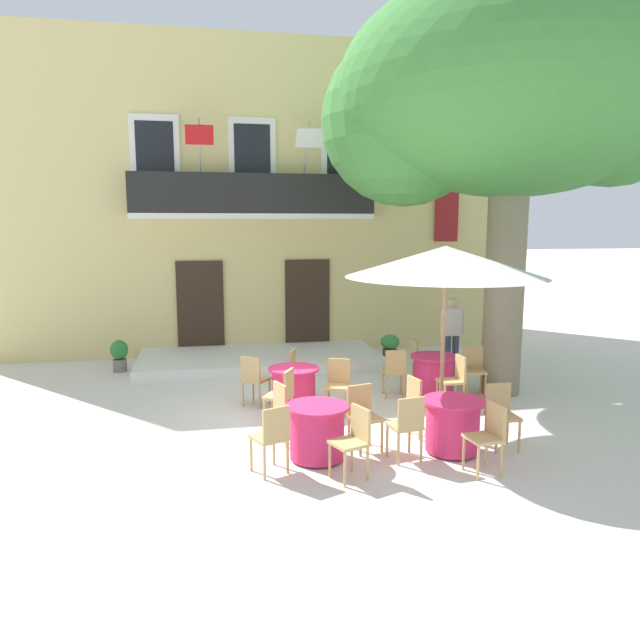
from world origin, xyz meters
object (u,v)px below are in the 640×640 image
Objects in this scene: cafe_chair_near_tree_1 at (407,423)px; cafe_chair_far_side_3 at (287,408)px; cafe_table_far_side at (317,431)px; ground_planter_left at (119,354)px; cafe_chair_front_2 at (474,367)px; cafe_chair_near_tree_0 at (420,402)px; pedestrian_near_entrance at (452,332)px; cafe_chair_middle_1 at (254,377)px; cafe_chair_far_side_1 at (354,437)px; cafe_chair_near_tree_2 at (489,433)px; plane_tree at (507,98)px; cafe_chair_near_tree_3 at (501,411)px; cafe_chair_front_3 at (420,359)px; cafe_chair_far_side_2 at (363,413)px; cafe_chair_far_side_0 at (272,435)px; cafe_chair_middle_3 at (338,382)px; cafe_umbrella at (446,263)px; cafe_chair_middle_0 at (298,370)px; cafe_table_near_tree at (453,425)px; cafe_chair_front_1 at (455,378)px; cafe_chair_middle_2 at (283,393)px; cafe_chair_front_0 at (395,369)px; cafe_table_front at (434,375)px; ground_planter_right at (390,346)px.

cafe_chair_near_tree_1 and cafe_chair_far_side_3 have the same top height.
cafe_table_far_side reaches higher than ground_planter_left.
cafe_chair_near_tree_1 and cafe_chair_front_2 have the same top height.
cafe_chair_near_tree_0 is 0.55× the size of pedestrian_near_entrance.
cafe_chair_front_2 is at bearing -0.72° from cafe_chair_middle_1.
cafe_chair_near_tree_2 is at bearing -5.78° from cafe_chair_far_side_1.
plane_tree is 5.64m from cafe_chair_near_tree_3.
plane_tree reaches higher than cafe_chair_far_side_3.
cafe_chair_front_2 is at bearing -24.87° from ground_planter_left.
ground_planter_left is (-3.29, 5.61, -0.01)m from cafe_table_far_side.
cafe_chair_front_3 is at bearing 51.04° from cafe_table_far_side.
cafe_chair_near_tree_3 is at bearing -9.00° from cafe_chair_far_side_2.
ground_planter_left is (-2.64, 5.99, -0.14)m from cafe_chair_far_side_0.
cafe_umbrella reaches higher than cafe_chair_middle_3.
cafe_chair_near_tree_2 is 4.17m from cafe_chair_middle_0.
cafe_table_near_tree is at bearing -113.03° from pedestrian_near_entrance.
pedestrian_near_entrance reaches higher than cafe_chair_front_1.
plane_tree is 8.11× the size of cafe_chair_middle_2.
cafe_chair_far_side_2 is (-1.23, -2.34, 0.00)m from cafe_chair_front_0.
cafe_chair_near_tree_0 is 1.00× the size of cafe_chair_middle_3.
cafe_chair_far_side_3 is (0.32, -1.86, 0.00)m from cafe_chair_middle_1.
pedestrian_near_entrance is at bearing 16.52° from cafe_chair_middle_0.
cafe_chair_middle_0 is (-0.97, 3.18, 0.00)m from cafe_chair_near_tree_1.
cafe_chair_near_tree_3 is 1.00× the size of cafe_chair_far_side_2.
cafe_chair_near_tree_2 is 2.24m from cafe_table_far_side.
cafe_chair_middle_2 is 5.14m from ground_planter_left.
cafe_chair_near_tree_0 is at bearing 164.91° from cafe_umbrella.
plane_tree reaches higher than cafe_chair_near_tree_3.
cafe_table_front is 1.44× the size of ground_planter_right.
cafe_umbrella is at bearing -43.94° from ground_planter_left.
cafe_chair_middle_1 is 1.00× the size of cafe_chair_front_0.
cafe_chair_middle_2 is at bearing -164.91° from plane_tree.
pedestrian_near_entrance is at bearing -14.01° from ground_planter_left.
cafe_chair_far_side_3 is (-3.01, -1.91, 0.14)m from cafe_table_front.
cafe_chair_front_1 is at bearing -90.25° from ground_planter_right.
cafe_chair_middle_2 and cafe_chair_far_side_1 have the same top height.
cafe_table_front reaches higher than ground_planter_right.
cafe_chair_near_tree_0 and cafe_chair_middle_3 have the same top height.
pedestrian_near_entrance is at bearing 17.62° from cafe_chair_middle_1.
cafe_chair_near_tree_1 is (-0.73, -0.18, 0.14)m from cafe_table_near_tree.
cafe_chair_near_tree_0 and cafe_chair_far_side_1 have the same top height.
pedestrian_near_entrance is at bearing 72.01° from cafe_chair_near_tree_2.
cafe_chair_far_side_0 is 1.32× the size of ground_planter_left.
plane_tree is 8.54× the size of cafe_table_far_side.
cafe_chair_near_tree_1 reaches higher than ground_planter_left.
cafe_chair_far_side_2 is (-2.07, -1.58, 0.00)m from cafe_chair_front_1.
cafe_chair_far_side_2 is 0.31× the size of cafe_umbrella.
plane_tree is at bearing 61.78° from cafe_chair_near_tree_2.
cafe_umbrella is at bearing 82.34° from cafe_table_near_tree.
cafe_chair_far_side_1 is (-0.39, -2.62, 0.00)m from cafe_chair_middle_3.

